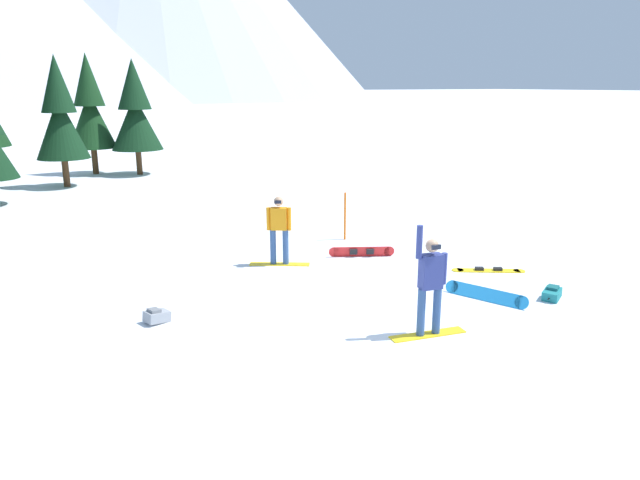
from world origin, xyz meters
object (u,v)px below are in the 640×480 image
object	(u,v)px
loose_snowboard_far_spare	(486,294)
trail_marker_pole	(345,216)
backpack_teal	(552,294)
pine_tree_slender	(90,109)
pine_tree_young	(135,112)
snowboarder_foreground	(430,283)
snowboarder_midground	(279,229)
backpack_grey	(157,316)
pine_tree_tall	(60,116)
loose_snowboard_near_right	(362,252)
loose_snowboard_near_left	(488,270)

from	to	relation	value
loose_snowboard_far_spare	trail_marker_pole	xyz separation A→B (m)	(-0.02, 5.84, 0.57)
backpack_teal	pine_tree_slender	world-z (taller)	pine_tree_slender
pine_tree_slender	loose_snowboard_far_spare	bearing A→B (deg)	-79.27
loose_snowboard_far_spare	pine_tree_young	size ratio (longest dim) A/B	0.31
snowboarder_foreground	snowboarder_midground	distance (m)	5.35
snowboarder_midground	backpack_grey	bearing A→B (deg)	-147.70
backpack_grey	pine_tree_tall	bearing A→B (deg)	89.11
pine_tree_tall	loose_snowboard_far_spare	bearing A→B (deg)	-72.66
loose_snowboard_near_right	backpack_teal	world-z (taller)	backpack_teal
loose_snowboard_far_spare	pine_tree_young	distance (m)	22.44
loose_snowboard_far_spare	snowboarder_midground	bearing A→B (deg)	122.04
loose_snowboard_near_left	snowboarder_foreground	bearing A→B (deg)	-147.91
snowboarder_foreground	trail_marker_pole	bearing A→B (deg)	71.72
snowboarder_midground	loose_snowboard_near_right	distance (m)	2.40
backpack_teal	pine_tree_slender	xyz separation A→B (m)	(-5.70, 24.09, 3.13)
snowboarder_foreground	trail_marker_pole	size ratio (longest dim) A/B	1.48
loose_snowboard_near_left	pine_tree_young	xyz separation A→B (m)	(-4.03, 20.61, 3.10)
backpack_grey	loose_snowboard_near_right	bearing A→B (deg)	18.14
loose_snowboard_near_left	loose_snowboard_near_right	size ratio (longest dim) A/B	1.04
snowboarder_foreground	pine_tree_slender	world-z (taller)	pine_tree_slender
snowboarder_midground	pine_tree_tall	xyz separation A→B (m)	(-3.41, 15.41, 2.19)
snowboarder_midground	loose_snowboard_far_spare	xyz separation A→B (m)	(2.79, -4.46, -0.80)
snowboarder_foreground	pine_tree_young	bearing A→B (deg)	90.67
pine_tree_slender	loose_snowboard_near_left	bearing A→B (deg)	-74.80
pine_tree_tall	pine_tree_young	size ratio (longest dim) A/B	1.00
backpack_grey	snowboarder_foreground	bearing A→B (deg)	-35.20
loose_snowboard_far_spare	trail_marker_pole	bearing A→B (deg)	90.23
backpack_teal	pine_tree_tall	xyz separation A→B (m)	(-7.46, 20.52, 2.99)
snowboarder_midground	pine_tree_slender	distance (m)	19.19
pine_tree_young	pine_tree_slender	bearing A→B (deg)	145.40
backpack_grey	pine_tree_slender	world-z (taller)	pine_tree_slender
loose_snowboard_near_right	loose_snowboard_far_spare	world-z (taller)	loose_snowboard_near_right
trail_marker_pole	backpack_grey	bearing A→B (deg)	-150.07
backpack_teal	snowboarder_foreground	bearing A→B (deg)	-176.57
backpack_grey	loose_snowboard_far_spare	bearing A→B (deg)	-18.15
snowboarder_midground	pine_tree_young	size ratio (longest dim) A/B	0.31
loose_snowboard_far_spare	trail_marker_pole	distance (m)	5.87
snowboarder_foreground	pine_tree_slender	bearing A→B (deg)	95.17
trail_marker_pole	loose_snowboard_near_left	bearing A→B (deg)	-70.46
backpack_teal	trail_marker_pole	size ratio (longest dim) A/B	0.39
snowboarder_foreground	backpack_grey	size ratio (longest dim) A/B	3.78
snowboarder_midground	backpack_teal	bearing A→B (deg)	-51.61
trail_marker_pole	pine_tree_young	xyz separation A→B (m)	(-2.48, 16.26, 2.41)
backpack_grey	trail_marker_pole	bearing A→B (deg)	29.93
pine_tree_tall	pine_tree_slender	world-z (taller)	pine_tree_slender
loose_snowboard_near_right	backpack_teal	bearing A→B (deg)	-68.92
trail_marker_pole	pine_tree_slender	distance (m)	18.32
backpack_teal	trail_marker_pole	bearing A→B (deg)	101.20
backpack_grey	trail_marker_pole	size ratio (longest dim) A/B	0.39
loose_snowboard_far_spare	pine_tree_slender	xyz separation A→B (m)	(-4.44, 23.43, 3.13)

